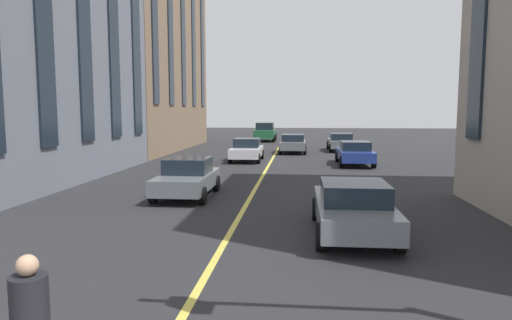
# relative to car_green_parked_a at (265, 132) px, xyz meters

# --- Properties ---
(lane_centre_line) EXTENTS (80.00, 0.16, 0.01)m
(lane_centre_line) POSITION_rel_car_green_parked_a_xyz_m (-24.85, -1.74, -0.96)
(lane_centre_line) COLOR #D8C64C
(lane_centre_line) RESTS_ON ground_plane
(car_green_parked_a) EXTENTS (4.70, 2.14, 1.88)m
(car_green_parked_a) POSITION_rel_car_green_parked_a_xyz_m (0.00, 0.00, 0.00)
(car_green_parked_a) COLOR #1E6038
(car_green_parked_a) RESTS_ON ground_plane
(car_grey_near) EXTENTS (4.40, 1.95, 1.37)m
(car_grey_near) POSITION_rel_car_green_parked_a_xyz_m (-12.45, -2.99, -0.27)
(car_grey_near) COLOR slate
(car_grey_near) RESTS_ON ground_plane
(car_grey_mid) EXTENTS (4.40, 1.95, 1.37)m
(car_grey_mid) POSITION_rel_car_green_parked_a_xyz_m (-10.57, -6.64, -0.27)
(car_grey_mid) COLOR slate
(car_grey_mid) RESTS_ON ground_plane
(car_white_parked_b) EXTENTS (3.90, 1.89, 1.40)m
(car_white_parked_b) POSITION_rel_car_green_parked_a_xyz_m (-18.24, -0.24, -0.27)
(car_white_parked_b) COLOR silver
(car_white_parked_b) RESTS_ON ground_plane
(car_grey_far) EXTENTS (3.90, 1.89, 1.40)m
(car_grey_far) POSITION_rel_car_green_parked_a_xyz_m (-30.04, 0.56, -0.27)
(car_grey_far) COLOR slate
(car_grey_far) RESTS_ON ground_plane
(car_grey_trailing) EXTENTS (4.40, 1.95, 1.37)m
(car_grey_trailing) POSITION_rel_car_green_parked_a_xyz_m (-34.65, -4.85, -0.27)
(car_grey_trailing) COLOR slate
(car_grey_trailing) RESTS_ON ground_plane
(car_blue_oncoming) EXTENTS (4.40, 1.95, 1.37)m
(car_blue_oncoming) POSITION_rel_car_green_parked_a_xyz_m (-19.65, -6.64, -0.27)
(car_blue_oncoming) COLOR navy
(car_blue_oncoming) RESTS_ON ground_plane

